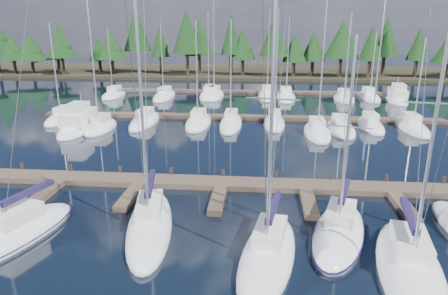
# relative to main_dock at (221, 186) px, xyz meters

# --- Properties ---
(ground) EXTENTS (260.00, 260.00, 0.00)m
(ground) POSITION_rel_main_dock_xyz_m (0.00, 12.64, -0.20)
(ground) COLOR black
(ground) RESTS_ON ground
(far_shore) EXTENTS (220.00, 30.00, 0.60)m
(far_shore) POSITION_rel_main_dock_xyz_m (0.00, 72.64, 0.10)
(far_shore) COLOR #2B2618
(far_shore) RESTS_ON ground
(main_dock) EXTENTS (44.00, 6.13, 0.90)m
(main_dock) POSITION_rel_main_dock_xyz_m (0.00, 0.00, 0.00)
(main_dock) COLOR brown
(main_dock) RESTS_ON ground
(back_docks) EXTENTS (50.00, 21.80, 0.40)m
(back_docks) POSITION_rel_main_dock_xyz_m (0.00, 32.23, -0.00)
(back_docks) COLOR brown
(back_docks) RESTS_ON ground
(front_sailboat_1) EXTENTS (5.39, 9.30, 15.84)m
(front_sailboat_1) POSITION_rel_main_dock_xyz_m (-10.76, -8.09, 0.09)
(front_sailboat_1) COLOR white
(front_sailboat_1) RESTS_ON ground
(front_sailboat_2) EXTENTS (4.24, 9.74, 14.86)m
(front_sailboat_2) POSITION_rel_main_dock_xyz_m (-3.51, -6.26, 0.09)
(front_sailboat_2) COLOR white
(front_sailboat_2) RESTS_ON ground
(front_sailboat_3) EXTENTS (4.02, 8.86, 15.04)m
(front_sailboat_3) POSITION_rel_main_dock_xyz_m (3.25, -8.76, 0.10)
(front_sailboat_3) COLOR white
(front_sailboat_3) RESTS_ON ground
(front_sailboat_4) EXTENTS (5.02, 8.79, 11.74)m
(front_sailboat_4) POSITION_rel_main_dock_xyz_m (7.21, -6.15, 0.07)
(front_sailboat_4) COLOR white
(front_sailboat_4) RESTS_ON ground
(front_sailboat_5) EXTENTS (4.48, 9.62, 15.03)m
(front_sailboat_5) POSITION_rel_main_dock_xyz_m (9.99, -9.13, 0.09)
(front_sailboat_5) COLOR white
(front_sailboat_5) RESTS_ON ground
(back_sailboat_rows) EXTENTS (44.35, 32.93, 16.10)m
(back_sailboat_rows) POSITION_rel_main_dock_xyz_m (0.38, 28.21, 0.06)
(back_sailboat_rows) COLOR white
(back_sailboat_rows) RESTS_ON ground
(motor_yacht_left) EXTENTS (3.77, 10.14, 5.01)m
(motor_yacht_left) POSITION_rel_main_dock_xyz_m (-17.57, 15.63, 0.34)
(motor_yacht_left) COLOR white
(motor_yacht_left) RESTS_ON ground
(motor_yacht_right) EXTENTS (4.13, 9.25, 4.47)m
(motor_yacht_right) POSITION_rel_main_dock_xyz_m (23.73, 36.90, 0.29)
(motor_yacht_right) COLOR white
(motor_yacht_right) RESTS_ON ground
(tree_line) EXTENTS (185.23, 11.83, 14.40)m
(tree_line) POSITION_rel_main_dock_xyz_m (0.66, 62.85, 7.28)
(tree_line) COLOR black
(tree_line) RESTS_ON far_shore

